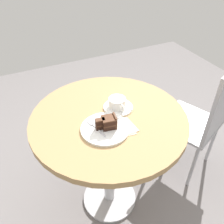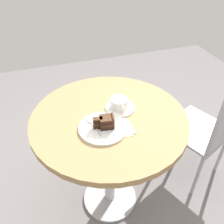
{
  "view_description": "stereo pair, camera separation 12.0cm",
  "coord_description": "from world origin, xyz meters",
  "px_view_note": "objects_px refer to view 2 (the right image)",
  "views": [
    {
      "loc": [
        0.87,
        -0.39,
        1.54
      ],
      "look_at": [
        0.02,
        0.01,
        0.8
      ],
      "focal_mm": 38.0,
      "sensor_mm": 36.0,
      "label": 1
    },
    {
      "loc": [
        0.91,
        -0.28,
        1.54
      ],
      "look_at": [
        0.02,
        0.01,
        0.8
      ],
      "focal_mm": 38.0,
      "sensor_mm": 36.0,
      "label": 2
    }
  ],
  "objects_px": {
    "saucer": "(120,108)",
    "cake_plate": "(103,128)",
    "cafe_chair": "(214,124)",
    "cake_slice": "(106,122)",
    "fork": "(93,125)",
    "coffee_cup": "(119,103)",
    "napkin": "(119,129)",
    "teaspoon": "(131,108)"
  },
  "relations": [
    {
      "from": "saucer",
      "to": "cake_plate",
      "type": "height_order",
      "value": "cake_plate"
    },
    {
      "from": "saucer",
      "to": "cake_plate",
      "type": "xyz_separation_m",
      "value": [
        0.13,
        -0.13,
        0.0
      ]
    },
    {
      "from": "teaspoon",
      "to": "cafe_chair",
      "type": "distance_m",
      "value": 0.62
    },
    {
      "from": "cafe_chair",
      "to": "cake_plate",
      "type": "bearing_deg",
      "value": -18.04
    },
    {
      "from": "cafe_chair",
      "to": "napkin",
      "type": "bearing_deg",
      "value": -15.56
    },
    {
      "from": "cake_slice",
      "to": "cafe_chair",
      "type": "xyz_separation_m",
      "value": [
        -0.07,
        0.75,
        -0.27
      ]
    },
    {
      "from": "fork",
      "to": "cafe_chair",
      "type": "xyz_separation_m",
      "value": [
        -0.04,
        0.8,
        -0.24
      ]
    },
    {
      "from": "fork",
      "to": "napkin",
      "type": "height_order",
      "value": "fork"
    },
    {
      "from": "teaspoon",
      "to": "cake_slice",
      "type": "height_order",
      "value": "cake_slice"
    },
    {
      "from": "saucer",
      "to": "cafe_chair",
      "type": "xyz_separation_m",
      "value": [
        0.06,
        0.62,
        -0.23
      ]
    },
    {
      "from": "cake_plate",
      "to": "napkin",
      "type": "relative_size",
      "value": 1.58
    },
    {
      "from": "coffee_cup",
      "to": "napkin",
      "type": "relative_size",
      "value": 0.83
    },
    {
      "from": "cafe_chair",
      "to": "fork",
      "type": "bearing_deg",
      "value": -20.19
    },
    {
      "from": "coffee_cup",
      "to": "napkin",
      "type": "bearing_deg",
      "value": -20.18
    },
    {
      "from": "cake_plate",
      "to": "saucer",
      "type": "bearing_deg",
      "value": 133.75
    },
    {
      "from": "cake_slice",
      "to": "napkin",
      "type": "xyz_separation_m",
      "value": [
        0.02,
        0.06,
        -0.04
      ]
    },
    {
      "from": "teaspoon",
      "to": "saucer",
      "type": "bearing_deg",
      "value": -111.62
    },
    {
      "from": "saucer",
      "to": "cake_plate",
      "type": "bearing_deg",
      "value": -46.25
    },
    {
      "from": "cake_plate",
      "to": "cafe_chair",
      "type": "relative_size",
      "value": 0.26
    },
    {
      "from": "cake_slice",
      "to": "fork",
      "type": "distance_m",
      "value": 0.07
    },
    {
      "from": "cake_slice",
      "to": "cafe_chair",
      "type": "bearing_deg",
      "value": 95.16
    },
    {
      "from": "cake_slice",
      "to": "cafe_chair",
      "type": "height_order",
      "value": "cafe_chair"
    },
    {
      "from": "teaspoon",
      "to": "cake_plate",
      "type": "relative_size",
      "value": 0.41
    },
    {
      "from": "coffee_cup",
      "to": "fork",
      "type": "xyz_separation_m",
      "value": [
        0.1,
        -0.17,
        -0.02
      ]
    },
    {
      "from": "cake_plate",
      "to": "cake_slice",
      "type": "distance_m",
      "value": 0.04
    },
    {
      "from": "coffee_cup",
      "to": "napkin",
      "type": "height_order",
      "value": "coffee_cup"
    },
    {
      "from": "teaspoon",
      "to": "napkin",
      "type": "relative_size",
      "value": 0.64
    },
    {
      "from": "cake_slice",
      "to": "cake_plate",
      "type": "bearing_deg",
      "value": -101.46
    },
    {
      "from": "fork",
      "to": "cafe_chair",
      "type": "height_order",
      "value": "cafe_chair"
    },
    {
      "from": "napkin",
      "to": "coffee_cup",
      "type": "bearing_deg",
      "value": 159.82
    },
    {
      "from": "saucer",
      "to": "cafe_chair",
      "type": "height_order",
      "value": "cafe_chair"
    },
    {
      "from": "saucer",
      "to": "coffee_cup",
      "type": "relative_size",
      "value": 1.28
    },
    {
      "from": "cake_plate",
      "to": "cafe_chair",
      "type": "distance_m",
      "value": 0.8
    },
    {
      "from": "fork",
      "to": "napkin",
      "type": "xyz_separation_m",
      "value": [
        0.05,
        0.12,
        -0.01
      ]
    },
    {
      "from": "saucer",
      "to": "cake_plate",
      "type": "relative_size",
      "value": 0.67
    },
    {
      "from": "coffee_cup",
      "to": "cake_slice",
      "type": "height_order",
      "value": "cake_slice"
    },
    {
      "from": "teaspoon",
      "to": "cake_plate",
      "type": "xyz_separation_m",
      "value": [
        0.1,
        -0.19,
        -0.01
      ]
    },
    {
      "from": "saucer",
      "to": "cake_slice",
      "type": "height_order",
      "value": "cake_slice"
    },
    {
      "from": "fork",
      "to": "coffee_cup",
      "type": "bearing_deg",
      "value": -70.85
    },
    {
      "from": "cake_slice",
      "to": "cafe_chair",
      "type": "distance_m",
      "value": 0.8
    },
    {
      "from": "teaspoon",
      "to": "cake_plate",
      "type": "distance_m",
      "value": 0.21
    },
    {
      "from": "cafe_chair",
      "to": "cake_slice",
      "type": "bearing_deg",
      "value": -17.76
    }
  ]
}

